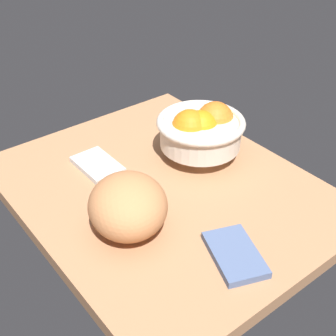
{
  "coord_description": "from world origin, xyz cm",
  "views": [
    {
      "loc": [
        61.45,
        -47.18,
        58.9
      ],
      "look_at": [
        0.92,
        0.35,
        5.0
      ],
      "focal_mm": 49.45,
      "sensor_mm": 36.0,
      "label": 1
    }
  ],
  "objects_px": {
    "bread_loaf": "(128,205)",
    "napkin_folded": "(235,254)",
    "napkin_spare": "(97,165)",
    "fruit_bowl": "(201,130)"
  },
  "relations": [
    {
      "from": "bread_loaf",
      "to": "napkin_folded",
      "type": "relative_size",
      "value": 1.31
    },
    {
      "from": "fruit_bowl",
      "to": "napkin_spare",
      "type": "xyz_separation_m",
      "value": [
        -0.1,
        -0.21,
        -0.06
      ]
    },
    {
      "from": "fruit_bowl",
      "to": "bread_loaf",
      "type": "relative_size",
      "value": 1.2
    },
    {
      "from": "fruit_bowl",
      "to": "napkin_spare",
      "type": "height_order",
      "value": "fruit_bowl"
    },
    {
      "from": "napkin_folded",
      "to": "fruit_bowl",
      "type": "bearing_deg",
      "value": 149.14
    },
    {
      "from": "fruit_bowl",
      "to": "bread_loaf",
      "type": "xyz_separation_m",
      "value": [
        0.1,
        -0.27,
        -0.01
      ]
    },
    {
      "from": "bread_loaf",
      "to": "fruit_bowl",
      "type": "bearing_deg",
      "value": 111.2
    },
    {
      "from": "napkin_folded",
      "to": "bread_loaf",
      "type": "bearing_deg",
      "value": -150.45
    },
    {
      "from": "napkin_folded",
      "to": "napkin_spare",
      "type": "bearing_deg",
      "value": -173.26
    },
    {
      "from": "napkin_spare",
      "to": "bread_loaf",
      "type": "bearing_deg",
      "value": -14.98
    }
  ]
}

